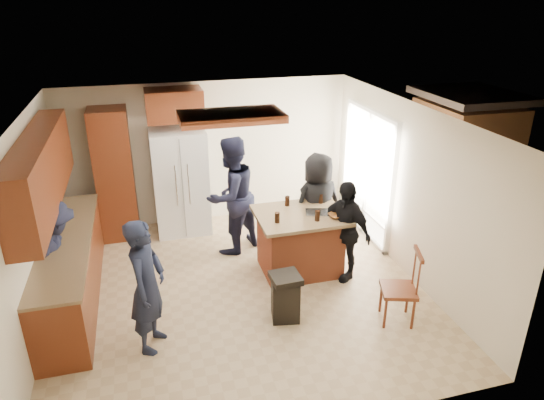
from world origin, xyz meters
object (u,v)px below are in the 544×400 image
object	(u,v)px
person_front_left	(147,286)
refrigerator	(181,182)
person_behind_left	(231,196)
trash_bin	(285,296)
person_counter	(59,258)
person_side_right	(345,230)
kitchen_island	(300,242)
person_behind_right	(318,205)
spindle_chair	(400,290)

from	to	relation	value
person_front_left	refrigerator	size ratio (longest dim) A/B	0.91
person_behind_left	trash_bin	distance (m)	2.06
person_front_left	refrigerator	xyz separation A→B (m)	(0.67, 2.96, 0.08)
person_counter	person_side_right	bearing A→B (deg)	-78.42
person_side_right	kitchen_island	distance (m)	0.70
person_side_right	person_counter	distance (m)	3.83
person_behind_left	person_behind_right	world-z (taller)	person_behind_left
person_behind_right	trash_bin	xyz separation A→B (m)	(-0.97, -1.51, -0.51)
trash_bin	person_front_left	bearing A→B (deg)	-177.13
refrigerator	kitchen_island	size ratio (longest dim) A/B	1.41
person_behind_left	spindle_chair	distance (m)	2.94
refrigerator	spindle_chair	distance (m)	4.09
person_side_right	trash_bin	xyz separation A→B (m)	(-1.10, -0.73, -0.43)
person_front_left	spindle_chair	distance (m)	3.07
person_behind_left	person_behind_right	bearing A→B (deg)	128.65
kitchen_island	person_behind_left	bearing A→B (deg)	133.60
refrigerator	spindle_chair	xyz separation A→B (m)	(2.36, -3.31, -0.45)
kitchen_island	refrigerator	bearing A→B (deg)	130.26
person_behind_right	person_front_left	bearing A→B (deg)	20.63
person_front_left	trash_bin	bearing A→B (deg)	-64.91
person_behind_left	refrigerator	xyz separation A→B (m)	(-0.70, 0.93, -0.04)
refrigerator	trash_bin	distance (m)	3.10
person_front_left	person_side_right	size ratio (longest dim) A/B	1.09
person_behind_left	person_front_left	bearing A→B (deg)	23.76
person_side_right	spindle_chair	distance (m)	1.23
person_behind_left	person_behind_right	distance (m)	1.35
person_front_left	refrigerator	distance (m)	3.04
person_side_right	trash_bin	world-z (taller)	person_side_right
person_counter	refrigerator	bearing A→B (deg)	-27.08
person_front_left	person_behind_right	xyz separation A→B (m)	(2.63, 1.59, 0.01)
person_behind_right	refrigerator	xyz separation A→B (m)	(-1.97, 1.37, 0.07)
person_counter	trash_bin	world-z (taller)	person_counter
person_counter	kitchen_island	world-z (taller)	person_counter
person_behind_right	spindle_chair	xyz separation A→B (m)	(0.39, -1.94, -0.37)
person_front_left	spindle_chair	size ratio (longest dim) A/B	1.64
person_side_right	trash_bin	distance (m)	1.39
person_front_left	refrigerator	world-z (taller)	refrigerator
person_side_right	person_counter	bearing A→B (deg)	-119.46
person_behind_left	person_counter	size ratio (longest dim) A/B	1.22
person_side_right	person_counter	world-z (taller)	person_counter
person_counter	kitchen_island	bearing A→B (deg)	-73.19
person_side_right	person_counter	size ratio (longest dim) A/B	0.97
refrigerator	person_counter	bearing A→B (deg)	-131.87
person_counter	spindle_chair	world-z (taller)	person_counter
kitchen_island	person_side_right	bearing A→B (deg)	-30.69
person_front_left	person_behind_right	world-z (taller)	person_behind_right
person_side_right	spindle_chair	world-z (taller)	person_side_right
kitchen_island	spindle_chair	xyz separation A→B (m)	(0.82, -1.49, -0.02)
refrigerator	kitchen_island	world-z (taller)	refrigerator
kitchen_island	person_counter	bearing A→B (deg)	-177.99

